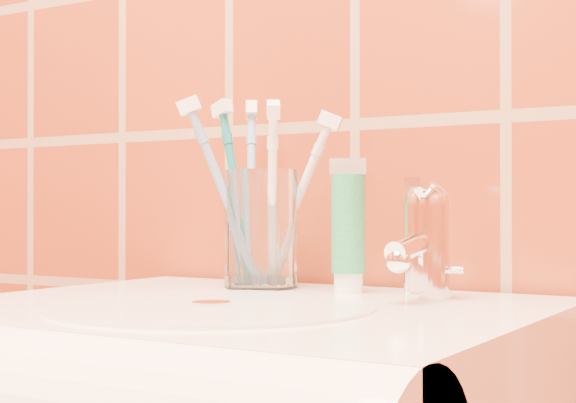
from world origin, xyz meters
The scene contains 8 objects.
glass_tumbler centered at (-0.07, 1.11, 0.92)m, with size 0.08×0.08×0.14m, color white.
toothpaste_tube centered at (0.04, 1.11, 0.92)m, with size 0.04×0.04×0.15m.
faucet centered at (0.14, 1.09, 0.91)m, with size 0.05×0.11×0.12m.
toothbrush_0 centered at (-0.10, 1.13, 0.96)m, with size 0.06×0.08×0.23m, color #79A9D8, non-canonical shape.
toothbrush_1 centered at (-0.04, 1.08, 0.95)m, with size 0.07×0.08×0.21m, color white, non-canonical shape.
toothbrush_2 centered at (-0.10, 1.08, 0.96)m, with size 0.09×0.07×0.22m, color #6788B8, non-canonical shape.
toothbrush_3 centered at (-0.11, 1.11, 0.96)m, with size 0.08×0.04×0.22m, color #0D6E73, non-canonical shape.
toothbrush_4 centered at (-0.04, 1.13, 0.95)m, with size 0.10×0.05×0.21m, color silver, non-canonical shape.
Camera 1 is at (0.47, 0.26, 0.94)m, focal length 55.00 mm.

